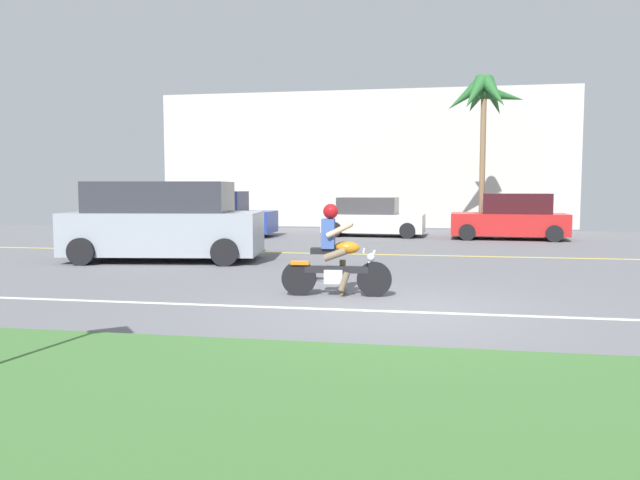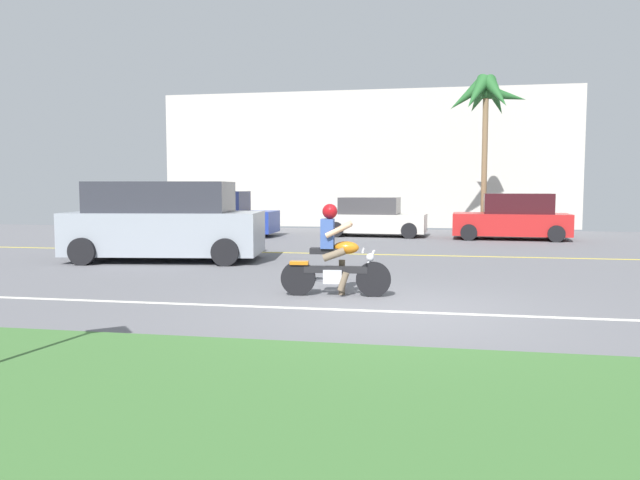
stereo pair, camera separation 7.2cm
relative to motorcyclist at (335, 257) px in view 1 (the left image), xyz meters
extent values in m
cube|color=slate|center=(0.95, 1.91, -0.67)|extent=(56.00, 30.00, 0.04)
cube|color=#3D6B33|center=(0.95, -5.19, -0.62)|extent=(56.00, 3.80, 0.06)
cube|color=silver|center=(0.95, -1.13, -0.64)|extent=(50.40, 0.12, 0.01)
cube|color=yellow|center=(0.95, 6.48, -0.64)|extent=(50.40, 0.12, 0.01)
cylinder|color=black|center=(0.64, 0.05, -0.36)|extent=(0.58, 0.14, 0.58)
cylinder|color=black|center=(-0.61, -0.06, -0.36)|extent=(0.58, 0.14, 0.58)
cylinder|color=#B7BAC1|center=(0.54, 0.04, -0.12)|extent=(0.26, 0.07, 0.50)
cube|color=black|center=(0.02, 0.00, -0.20)|extent=(1.05, 0.19, 0.12)
cube|color=#B7BAC1|center=(-0.03, -0.01, -0.32)|extent=(0.32, 0.22, 0.23)
ellipsoid|color=#B76614|center=(0.19, 0.01, 0.16)|extent=(0.42, 0.23, 0.21)
cube|color=black|center=(-0.17, -0.02, 0.10)|extent=(0.48, 0.25, 0.10)
cube|color=#B76614|center=(-0.59, -0.05, -0.10)|extent=(0.32, 0.18, 0.06)
cylinder|color=#B7BAC1|center=(0.47, 0.04, 0.12)|extent=(0.09, 0.60, 0.03)
sphere|color=#B7BAC1|center=(0.58, 0.05, 0.00)|extent=(0.13, 0.13, 0.13)
cylinder|color=#B7BAC1|center=(-0.26, 0.09, -0.39)|extent=(0.48, 0.11, 0.07)
cube|color=#334C8C|center=(-0.12, -0.01, 0.39)|extent=(0.24, 0.32, 0.48)
sphere|color=maroon|center=(-0.08, -0.01, 0.76)|extent=(0.25, 0.25, 0.25)
cylinder|color=brown|center=(0.01, -0.10, 0.06)|extent=(0.40, 0.16, 0.24)
cylinder|color=brown|center=(-0.01, 0.09, 0.06)|extent=(0.40, 0.16, 0.24)
cylinder|color=brown|center=(0.10, 0.14, -0.35)|extent=(0.11, 0.11, 0.59)
cylinder|color=brown|center=(0.16, -0.11, -0.39)|extent=(0.20, 0.12, 0.33)
cylinder|color=tan|center=(0.09, -0.19, 0.46)|extent=(0.44, 0.12, 0.27)
cylinder|color=tan|center=(0.06, 0.19, 0.46)|extent=(0.44, 0.12, 0.27)
cube|color=#8C939E|center=(-4.88, 4.19, 0.04)|extent=(4.87, 2.62, 1.02)
cube|color=#2D2F36|center=(-4.98, 4.17, 0.92)|extent=(3.54, 2.17, 0.74)
cylinder|color=black|center=(-6.40, 2.96, -0.33)|extent=(0.66, 0.31, 0.64)
cylinder|color=black|center=(-3.09, 3.42, -0.33)|extent=(0.66, 0.31, 0.64)
cylinder|color=black|center=(-6.68, 4.95, -0.33)|extent=(0.66, 0.31, 0.64)
cylinder|color=black|center=(-3.37, 5.41, -0.33)|extent=(0.66, 0.31, 0.64)
cylinder|color=black|center=(-7.28, 3.85, 0.09)|extent=(0.28, 0.60, 0.58)
cube|color=navy|center=(-6.18, 11.74, -0.10)|extent=(4.13, 1.85, 0.79)
cube|color=black|center=(-6.42, 11.74, 0.66)|extent=(2.41, 1.57, 0.73)
cylinder|color=black|center=(-7.64, 10.83, -0.37)|extent=(0.56, 0.19, 0.56)
cylinder|color=black|center=(-4.69, 10.88, -0.37)|extent=(0.56, 0.19, 0.56)
cylinder|color=black|center=(-7.67, 12.60, -0.37)|extent=(0.56, 0.19, 0.56)
cylinder|color=black|center=(-4.72, 12.66, -0.37)|extent=(0.56, 0.19, 0.56)
cube|color=beige|center=(-0.53, 12.82, -0.16)|extent=(3.78, 1.91, 0.67)
cube|color=#3B3A3D|center=(-0.75, 12.84, 0.48)|extent=(2.22, 1.58, 0.62)
cylinder|color=black|center=(-1.90, 12.06, -0.37)|extent=(0.57, 0.21, 0.56)
cylinder|color=black|center=(0.74, 11.90, -0.37)|extent=(0.57, 0.21, 0.56)
cylinder|color=black|center=(-1.80, 13.75, -0.37)|extent=(0.57, 0.21, 0.56)
cylinder|color=black|center=(0.85, 13.59, -0.37)|extent=(0.57, 0.21, 0.56)
cube|color=#AD1E1E|center=(4.22, 12.28, -0.12)|extent=(3.98, 1.97, 0.75)
cube|color=#351116|center=(4.46, 12.27, 0.60)|extent=(2.33, 1.64, 0.69)
cylinder|color=black|center=(5.67, 13.10, -0.37)|extent=(0.57, 0.21, 0.56)
cylinder|color=black|center=(2.86, 13.24, -0.37)|extent=(0.57, 0.21, 0.56)
cylinder|color=black|center=(5.58, 11.32, -0.37)|extent=(0.57, 0.21, 0.56)
cylinder|color=black|center=(2.78, 11.46, -0.37)|extent=(0.57, 0.21, 0.56)
cylinder|color=brown|center=(3.43, 13.90, 2.04)|extent=(0.21, 0.21, 5.37)
sphere|color=#235B28|center=(3.43, 13.90, 4.72)|extent=(0.55, 0.55, 0.55)
cone|color=#235B28|center=(4.12, 13.97, 4.55)|extent=(1.69, 0.73, 0.87)
cone|color=#235B28|center=(3.83, 14.48, 4.55)|extent=(1.29, 1.52, 1.52)
cone|color=#235B28|center=(3.20, 14.56, 4.55)|extent=(1.05, 1.70, 1.31)
cone|color=#235B28|center=(2.74, 13.80, 4.55)|extent=(1.62, 0.77, 1.41)
cone|color=#235B28|center=(3.04, 13.32, 4.55)|extent=(1.30, 1.56, 1.49)
cone|color=#235B28|center=(3.76, 13.29, 4.55)|extent=(1.22, 1.61, 1.46)
cube|color=#BCB7AD|center=(-1.60, 19.91, 2.45)|extent=(18.92, 4.00, 6.18)
camera|label=1|loc=(1.53, -9.96, 1.14)|focal=34.50mm
camera|label=2|loc=(1.60, -9.95, 1.14)|focal=34.50mm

